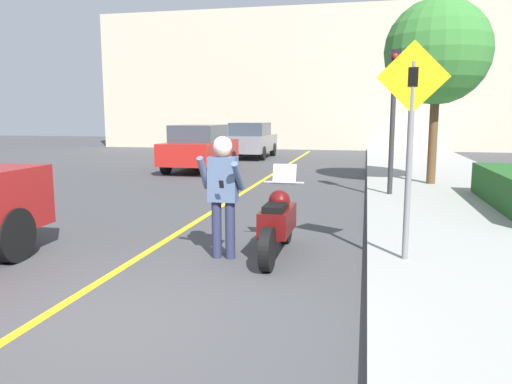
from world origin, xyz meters
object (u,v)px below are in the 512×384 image
person_biker (223,184)px  traffic_light (394,94)px  crossing_sign (411,131)px  motorcycle (278,222)px  parked_car_red (200,147)px  street_tree (437,52)px  parked_car_grey (251,140)px

person_biker → traffic_light: 6.46m
crossing_sign → traffic_light: bearing=89.5°
crossing_sign → traffic_light: 5.74m
person_biker → traffic_light: (2.54, 5.77, 1.44)m
motorcycle → parked_car_red: (-4.73, 10.45, 0.36)m
motorcycle → street_tree: (3.02, 7.66, 3.21)m
parked_car_red → street_tree: bearing=-19.8°
traffic_light → parked_car_red: size_ratio=0.81×
person_biker → parked_car_grey: (-3.46, 16.72, -0.21)m
motorcycle → street_tree: 8.84m
person_biker → parked_car_red: person_biker is taller
crossing_sign → street_tree: 8.23m
parked_car_red → parked_car_grey: size_ratio=1.00×
motorcycle → parked_car_grey: 16.94m
motorcycle → parked_car_grey: parked_car_grey is taller
person_biker → parked_car_red: bearing=110.4°
person_biker → parked_car_red: (-4.00, 10.77, -0.21)m
parked_car_red → crossing_sign: bearing=-58.8°
person_biker → parked_car_grey: person_biker is taller
motorcycle → parked_car_red: 11.48m
parked_car_grey → parked_car_red: bearing=-95.1°
motorcycle → person_biker: size_ratio=1.22×
crossing_sign → motorcycle: bearing=172.0°
motorcycle → street_tree: bearing=68.5°
street_tree → parked_car_grey: street_tree is taller
street_tree → parked_car_grey: 11.68m
street_tree → parked_car_grey: (-7.21, 8.74, -2.85)m
traffic_light → parked_car_red: 8.40m
parked_car_red → parked_car_grey: same height
motorcycle → crossing_sign: (1.76, -0.25, 1.33)m
parked_car_red → parked_car_grey: (0.53, 5.95, 0.00)m
street_tree → parked_car_red: size_ratio=1.19×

